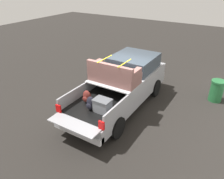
# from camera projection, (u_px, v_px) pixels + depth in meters

# --- Properties ---
(ground_plane) EXTENTS (40.00, 40.00, 0.00)m
(ground_plane) POSITION_uv_depth(u_px,v_px,m) (119.00, 107.00, 9.39)
(ground_plane) COLOR black
(pickup_truck) EXTENTS (6.05, 2.06, 2.23)m
(pickup_truck) POSITION_uv_depth(u_px,v_px,m) (124.00, 83.00, 9.22)
(pickup_truck) COLOR gray
(pickup_truck) RESTS_ON ground_plane
(trash_can) EXTENTS (0.60, 0.60, 0.98)m
(trash_can) POSITION_uv_depth(u_px,v_px,m) (217.00, 91.00, 9.63)
(trash_can) COLOR #1E592D
(trash_can) RESTS_ON ground_plane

